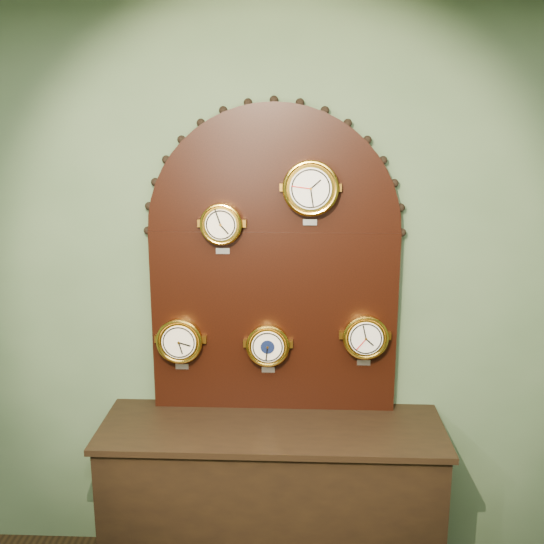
{
  "coord_description": "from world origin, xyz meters",
  "views": [
    {
      "loc": [
        0.12,
        -0.61,
        2.28
      ],
      "look_at": [
        0.0,
        2.25,
        1.58
      ],
      "focal_mm": 43.11,
      "sensor_mm": 36.0,
      "label": 1
    }
  ],
  "objects_px": {
    "roman_clock": "(221,224)",
    "hygrometer": "(180,340)",
    "shop_counter": "(272,506)",
    "display_board": "(274,253)",
    "barometer": "(268,345)",
    "arabic_clock": "(311,188)",
    "tide_clock": "(365,337)"
  },
  "relations": [
    {
      "from": "shop_counter",
      "to": "display_board",
      "type": "bearing_deg",
      "value": 90.0
    },
    {
      "from": "arabic_clock",
      "to": "hygrometer",
      "type": "height_order",
      "value": "arabic_clock"
    },
    {
      "from": "shop_counter",
      "to": "tide_clock",
      "type": "bearing_deg",
      "value": 19.07
    },
    {
      "from": "barometer",
      "to": "tide_clock",
      "type": "xyz_separation_m",
      "value": [
        0.47,
        -0.0,
        0.05
      ]
    },
    {
      "from": "roman_clock",
      "to": "arabic_clock",
      "type": "distance_m",
      "value": 0.45
    },
    {
      "from": "hygrometer",
      "to": "tide_clock",
      "type": "relative_size",
      "value": 1.02
    },
    {
      "from": "barometer",
      "to": "tide_clock",
      "type": "relative_size",
      "value": 0.97
    },
    {
      "from": "tide_clock",
      "to": "shop_counter",
      "type": "bearing_deg",
      "value": -160.93
    },
    {
      "from": "hygrometer",
      "to": "barometer",
      "type": "height_order",
      "value": "hygrometer"
    },
    {
      "from": "shop_counter",
      "to": "roman_clock",
      "type": "height_order",
      "value": "roman_clock"
    },
    {
      "from": "tide_clock",
      "to": "hygrometer",
      "type": "bearing_deg",
      "value": -179.99
    },
    {
      "from": "shop_counter",
      "to": "display_board",
      "type": "xyz_separation_m",
      "value": [
        0.0,
        0.22,
        1.23
      ]
    },
    {
      "from": "arabic_clock",
      "to": "shop_counter",
      "type": "bearing_deg",
      "value": -138.23
    },
    {
      "from": "arabic_clock",
      "to": "tide_clock",
      "type": "height_order",
      "value": "arabic_clock"
    },
    {
      "from": "shop_counter",
      "to": "hygrometer",
      "type": "distance_m",
      "value": 0.93
    },
    {
      "from": "barometer",
      "to": "arabic_clock",
      "type": "bearing_deg",
      "value": -0.28
    },
    {
      "from": "display_board",
      "to": "tide_clock",
      "type": "distance_m",
      "value": 0.6
    },
    {
      "from": "display_board",
      "to": "barometer",
      "type": "height_order",
      "value": "display_board"
    },
    {
      "from": "shop_counter",
      "to": "hygrometer",
      "type": "bearing_deg",
      "value": 161.42
    },
    {
      "from": "barometer",
      "to": "hygrometer",
      "type": "bearing_deg",
      "value": -179.97
    },
    {
      "from": "arabic_clock",
      "to": "barometer",
      "type": "relative_size",
      "value": 1.17
    },
    {
      "from": "arabic_clock",
      "to": "tide_clock",
      "type": "xyz_separation_m",
      "value": [
        0.27,
        0.0,
        -0.71
      ]
    },
    {
      "from": "arabic_clock",
      "to": "tide_clock",
      "type": "relative_size",
      "value": 1.13
    },
    {
      "from": "hygrometer",
      "to": "display_board",
      "type": "bearing_deg",
      "value": 8.3
    },
    {
      "from": "arabic_clock",
      "to": "roman_clock",
      "type": "bearing_deg",
      "value": 179.79
    },
    {
      "from": "shop_counter",
      "to": "barometer",
      "type": "distance_m",
      "value": 0.8
    },
    {
      "from": "barometer",
      "to": "display_board",
      "type": "bearing_deg",
      "value": 68.77
    },
    {
      "from": "barometer",
      "to": "tide_clock",
      "type": "height_order",
      "value": "tide_clock"
    },
    {
      "from": "barometer",
      "to": "tide_clock",
      "type": "distance_m",
      "value": 0.47
    },
    {
      "from": "roman_clock",
      "to": "hygrometer",
      "type": "distance_m",
      "value": 0.62
    },
    {
      "from": "barometer",
      "to": "roman_clock",
      "type": "bearing_deg",
      "value": 179.85
    },
    {
      "from": "roman_clock",
      "to": "tide_clock",
      "type": "xyz_separation_m",
      "value": [
        0.69,
        -0.0,
        -0.54
      ]
    }
  ]
}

